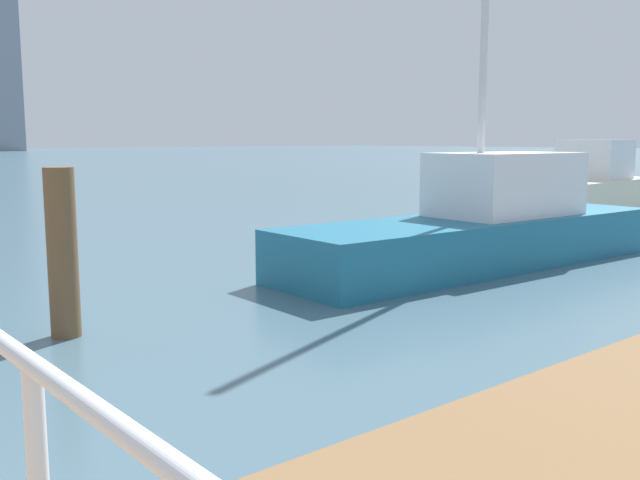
# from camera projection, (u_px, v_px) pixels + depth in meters

# --- Properties ---
(dock_piling_1) EXTENTS (0.31, 0.31, 1.79)m
(dock_piling_1) POSITION_uv_depth(u_px,v_px,m) (62.00, 253.00, 7.41)
(dock_piling_1) COLOR brown
(dock_piling_1) RESTS_ON ground_plane
(moored_boat_0) EXTENTS (7.51, 2.12, 8.08)m
(moored_boat_0) POSITION_uv_depth(u_px,v_px,m) (485.00, 225.00, 11.75)
(moored_boat_0) COLOR #1E6B8C
(moored_boat_0) RESTS_ON ground_plane
(moored_boat_2) EXTENTS (5.22, 2.48, 2.05)m
(moored_boat_2) POSITION_uv_depth(u_px,v_px,m) (587.00, 188.00, 19.75)
(moored_boat_2) COLOR beige
(moored_boat_2) RESTS_ON ground_plane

